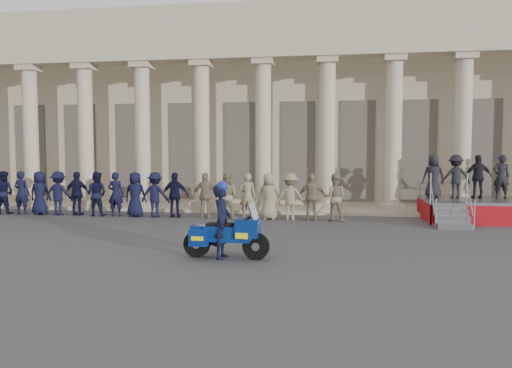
% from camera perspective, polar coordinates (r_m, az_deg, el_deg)
% --- Properties ---
extents(ground, '(90.00, 90.00, 0.00)m').
position_cam_1_polar(ground, '(13.31, -9.68, -7.44)').
color(ground, '#3B3B3E').
rests_on(ground, ground).
extents(building, '(40.00, 12.50, 9.00)m').
position_cam_1_polar(building, '(27.49, 0.10, 7.96)').
color(building, tan).
rests_on(building, ground).
extents(officer_rank, '(16.56, 0.66, 1.75)m').
position_cam_1_polar(officer_rank, '(20.05, -14.39, -1.15)').
color(officer_rank, black).
rests_on(officer_rank, ground).
extents(reviewing_stand, '(3.99, 3.86, 2.42)m').
position_cam_1_polar(reviewing_stand, '(20.04, 23.82, -0.15)').
color(reviewing_stand, gray).
rests_on(reviewing_stand, ground).
extents(motorcycle, '(2.12, 0.87, 1.36)m').
position_cam_1_polar(motorcycle, '(12.05, -3.36, -5.76)').
color(motorcycle, black).
rests_on(motorcycle, ground).
extents(rider, '(0.45, 0.67, 1.88)m').
position_cam_1_polar(rider, '(12.02, -3.91, -4.13)').
color(rider, black).
rests_on(rider, ground).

